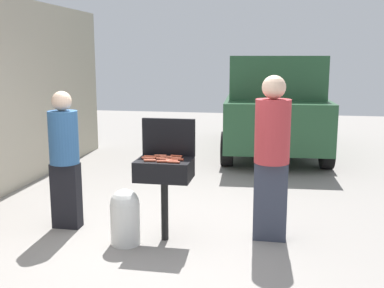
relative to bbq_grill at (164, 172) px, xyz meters
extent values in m
plane|color=gray|center=(-0.17, -0.15, -0.77)|extent=(24.00, 24.00, 0.00)
cylinder|color=black|center=(0.00, 0.00, -0.42)|extent=(0.08, 0.08, 0.69)
cube|color=black|center=(0.00, 0.00, 0.03)|extent=(0.60, 0.44, 0.22)
cube|color=black|center=(0.00, 0.22, 0.35)|extent=(0.60, 0.05, 0.42)
cylinder|color=#B74C33|center=(0.11, -0.10, 0.16)|extent=(0.13, 0.03, 0.03)
cylinder|color=#B74C33|center=(-0.07, 0.02, 0.16)|extent=(0.13, 0.03, 0.03)
cylinder|color=#C6593D|center=(-0.12, -0.13, 0.16)|extent=(0.13, 0.04, 0.03)
cylinder|color=#C6593D|center=(0.03, -0.05, 0.16)|extent=(0.13, 0.03, 0.03)
cylinder|color=#C6593D|center=(-0.17, -0.03, 0.16)|extent=(0.13, 0.03, 0.03)
cylinder|color=#C6593D|center=(0.00, 0.08, 0.16)|extent=(0.13, 0.03, 0.03)
cylinder|color=#AD4228|center=(0.11, 0.14, 0.16)|extent=(0.13, 0.04, 0.03)
cylinder|color=#C6593D|center=(-0.07, 0.13, 0.16)|extent=(0.13, 0.04, 0.03)
cylinder|color=#AD4228|center=(0.15, -0.02, 0.16)|extent=(0.13, 0.03, 0.03)
cylinder|color=#AD4228|center=(-0.18, 0.06, 0.16)|extent=(0.13, 0.03, 0.03)
cylinder|color=#B74C33|center=(0.02, -0.14, 0.16)|extent=(0.13, 0.04, 0.03)
cylinder|color=#B74C33|center=(0.14, -0.15, 0.16)|extent=(0.13, 0.03, 0.03)
cylinder|color=#B74C33|center=(-0.18, 0.00, 0.16)|extent=(0.13, 0.03, 0.03)
cylinder|color=#C6593D|center=(-0.02, -0.02, 0.16)|extent=(0.13, 0.04, 0.03)
cylinder|color=#C6593D|center=(0.11, 0.04, 0.16)|extent=(0.13, 0.04, 0.03)
cylinder|color=silver|center=(-0.39, -0.20, -0.54)|extent=(0.32, 0.32, 0.46)
sphere|color=silver|center=(-0.39, -0.20, -0.31)|extent=(0.31, 0.31, 0.31)
cube|color=black|center=(-1.24, 0.17, -0.38)|extent=(0.33, 0.18, 0.78)
cylinder|color=#2D598C|center=(-1.24, 0.17, 0.32)|extent=(0.34, 0.34, 0.62)
sphere|color=beige|center=(-1.24, 0.17, 0.74)|extent=(0.23, 0.23, 0.23)
cube|color=#333847|center=(1.15, 0.23, -0.33)|extent=(0.36, 0.20, 0.87)
cylinder|color=#B23338|center=(1.15, 0.23, 0.45)|extent=(0.38, 0.38, 0.69)
sphere|color=beige|center=(1.15, 0.23, 0.92)|extent=(0.25, 0.25, 0.25)
cube|color=#234C2D|center=(1.10, 5.29, 0.00)|extent=(2.16, 4.50, 0.90)
cube|color=#234C2D|center=(1.11, 5.09, 0.85)|extent=(1.91, 2.70, 0.80)
cylinder|color=black|center=(2.09, 3.81, -0.45)|extent=(0.26, 0.65, 0.64)
cylinder|color=black|center=(0.29, 3.70, -0.45)|extent=(0.26, 0.65, 0.64)
cylinder|color=black|center=(1.91, 6.88, -0.45)|extent=(0.26, 0.65, 0.64)
cylinder|color=black|center=(0.11, 6.78, -0.45)|extent=(0.26, 0.65, 0.64)
camera|label=1|loc=(1.20, -4.83, 1.25)|focal=43.98mm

